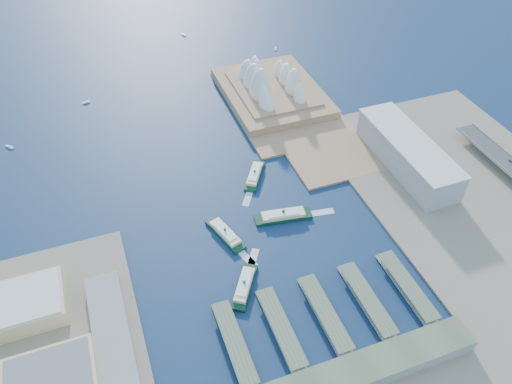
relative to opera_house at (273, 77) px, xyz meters
name	(u,v)px	position (x,y,z in m)	size (l,w,h in m)	color
ground	(278,260)	(-105.00, -280.00, -32.00)	(3000.00, 3000.00, 0.00)	#0E2144
east_land	(511,232)	(135.00, -330.00, -30.50)	(240.00, 500.00, 3.00)	gray
peninsula	(279,103)	(2.50, -20.00, -30.50)	(135.00, 220.00, 3.00)	#A17A58
opera_house	(273,77)	(0.00, 0.00, 0.00)	(134.00, 180.00, 58.00)	white
toaster_building	(407,153)	(90.00, -200.00, -11.50)	(45.00, 155.00, 35.00)	#99999F
ferry_wharves	(325,314)	(-91.00, -355.00, -27.35)	(184.00, 90.00, 9.30)	#556049
terminal_building	(360,371)	(-90.00, -415.00, -23.00)	(200.00, 28.00, 12.00)	gray
ferry_a	(225,232)	(-143.85, -231.45, -26.79)	(14.04, 55.15, 10.43)	#0C321F
ferry_b	(255,174)	(-83.57, -155.30, -26.91)	(13.70, 53.82, 10.18)	#0C321F
ferry_c	(244,285)	(-147.12, -300.52, -26.97)	(13.55, 53.22, 10.06)	#0C321F
ferry_d	(283,214)	(-78.22, -228.71, -26.21)	(15.59, 61.23, 11.58)	#0C321F
boat_a	(9,147)	(-351.75, 3.98, -30.83)	(3.04, 12.15, 2.34)	white
boat_b	(86,102)	(-250.61, 75.55, -30.65)	(3.51, 10.03, 2.71)	white
boat_c	(276,49)	(59.24, 133.81, -30.80)	(3.12, 10.68, 2.40)	white
boat_e	(184,35)	(-69.86, 235.85, -30.73)	(3.29, 10.33, 2.54)	white
car_c	(511,161)	(199.00, -248.81, -16.43)	(2.02, 4.96, 1.44)	slate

